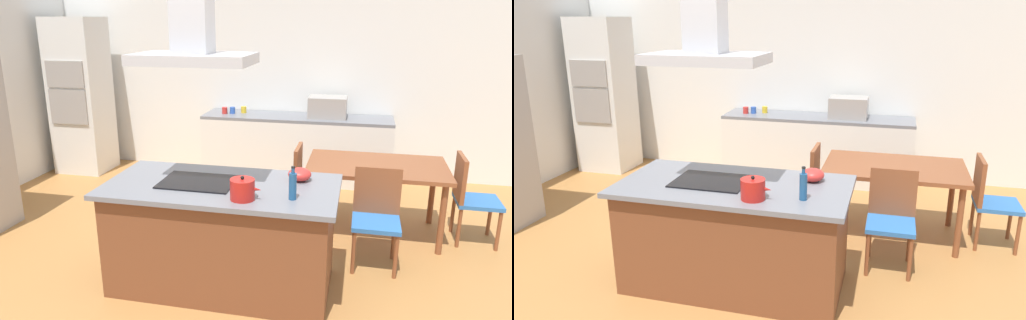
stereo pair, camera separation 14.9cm
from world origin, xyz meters
The scene contains 18 objects.
ground centered at (0.00, 1.50, 0.00)m, with size 16.00×16.00×0.00m, color #AD753D.
wall_back centered at (0.00, 3.25, 1.35)m, with size 7.20×0.10×2.70m, color white.
kitchen_island centered at (0.00, 0.00, 0.45)m, with size 1.88×0.95×0.90m.
cooktop centered at (-0.20, 0.00, 0.91)m, with size 0.60×0.44×0.01m, color black.
tea_kettle centered at (0.25, -0.28, 0.98)m, with size 0.24×0.18×0.18m.
olive_oil_bottle centered at (0.61, -0.20, 1.01)m, with size 0.06×0.06×0.25m.
mixing_bowl centered at (0.60, 0.23, 0.95)m, with size 0.19×0.19×0.11m, color red.
back_counter centered at (0.21, 2.88, 0.45)m, with size 2.57×0.62×0.90m.
countertop_microwave centered at (0.62, 2.88, 1.04)m, with size 0.50×0.38×0.28m, color #9E9993.
coffee_mug_red centered at (-0.80, 2.83, 0.95)m, with size 0.08×0.08×0.09m, color red.
coffee_mug_blue centered at (-0.70, 2.87, 0.95)m, with size 0.08×0.08×0.09m, color #2D56B2.
coffee_mug_yellow centered at (-0.55, 2.94, 0.95)m, with size 0.08×0.08×0.09m, color gold.
wall_oven_stack centered at (-2.90, 2.65, 1.10)m, with size 0.70×0.66×2.20m.
dining_table centered at (1.25, 1.33, 0.67)m, with size 1.40×0.90×0.75m.
chair_at_right_end centered at (2.17, 1.33, 0.51)m, with size 0.42×0.42×0.89m.
chair_at_left_end centered at (0.34, 1.33, 0.51)m, with size 0.42×0.42×0.89m.
chair_facing_island centered at (1.25, 0.67, 0.51)m, with size 0.42×0.42×0.89m.
range_hood centered at (-0.20, 0.00, 2.10)m, with size 0.90×0.55×0.78m.
Camera 1 is at (1.06, -3.46, 2.19)m, focal length 33.37 mm.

